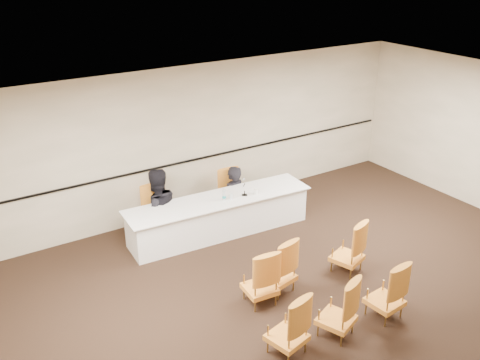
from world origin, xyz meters
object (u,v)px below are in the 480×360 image
Objects in this scene: aud_chair_back_right at (386,289)px; water_bottle at (224,194)px; aud_chair_front_mid at (278,265)px; aud_chair_front_left at (260,276)px; aud_chair_back_mid at (337,306)px; microphone at (244,188)px; aud_chair_front_right at (348,246)px; drinking_glass at (231,197)px; panelist_main at (233,203)px; aud_chair_back_left at (287,324)px; coffee_cup at (256,191)px; panelist_second at (157,214)px; panelist_main_chair at (233,193)px; panelist_second_chair at (157,211)px; panel_table at (220,216)px.

water_bottle is at bearing 96.94° from aud_chair_back_right.
aud_chair_front_left is at bearing -177.56° from aud_chair_front_mid.
aud_chair_front_left is 0.43m from aud_chair_front_mid.
aud_chair_front_mid is 1.00× the size of aud_chair_back_mid.
microphone is 2.27m from aud_chair_front_right.
aud_chair_front_mid is (-0.36, -1.98, -0.29)m from drinking_glass.
panelist_main is 2.97m from aud_chair_front_left.
aud_chair_back_mid is (0.48, -1.18, 0.00)m from aud_chair_front_left.
aud_chair_back_left is 1.00× the size of aud_chair_back_right.
water_bottle is at bearing 170.73° from coffee_cup.
aud_chair_front_left is 1.00× the size of aud_chair_back_right.
aud_chair_front_right reaches higher than coffee_cup.
aud_chair_front_left and aud_chair_back_right have the same top height.
water_bottle is 0.25× the size of aud_chair_back_mid.
panelist_main_chair is at bearing 177.20° from panelist_second.
water_bottle is (-0.42, 0.04, -0.03)m from microphone.
aud_chair_back_right is (0.30, -3.33, -0.39)m from microphone.
aud_chair_back_left reaches higher than drinking_glass.
panelist_main_chair is 1.00× the size of aud_chair_front_left.
panelist_second_chair is 1.32m from water_bottle.
coffee_cup reaches higher than panel_table.
aud_chair_back_left is at bearing 152.94° from aud_chair_back_mid.
panel_table is 2.29m from aud_chair_front_left.
water_bottle is at bearing 97.96° from aud_chair_front_right.
coffee_cup reaches higher than drinking_glass.
panel_table is at bearing -169.10° from microphone.
panelist_main is 0.89× the size of panelist_second.
panelist_second is 1.71m from microphone.
aud_chair_back_right is (0.08, -3.26, -0.31)m from coffee_cup.
aud_chair_front_left is at bearing -101.21° from panel_table.
aud_chair_back_right is (0.17, -3.96, 0.00)m from panelist_main_chair.
aud_chair_back_mid is at bearing -92.75° from water_bottle.
panelist_main_chair reaches higher than panel_table.
water_bottle reaches higher than aud_chair_front_right.
panelist_main is 0.88m from coffee_cup.
aud_chair_front_left is 1.00× the size of aud_chair_front_mid.
aud_chair_front_right is at bearing -46.13° from microphone.
panel_table is 35.87× the size of drinking_glass.
panel_table is 0.71m from microphone.
drinking_glass is 2.24m from aud_chair_front_left.
panelist_main reaches higher than drinking_glass.
water_bottle is 0.25× the size of aud_chair_back_left.
aud_chair_back_mid is at bearing 64.41° from panelist_main.
panelist_second is at bearing 146.39° from water_bottle.
drinking_glass is (0.13, -0.03, -0.07)m from water_bottle.
panelist_second reaches higher than panelist_main_chair.
panelist_second is 2.85m from aud_chair_front_left.
drinking_glass is 0.11× the size of aud_chair_back_mid.
water_bottle is 0.15m from drinking_glass.
panelist_main_chair is at bearing 0.00° from panelist_second_chair.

